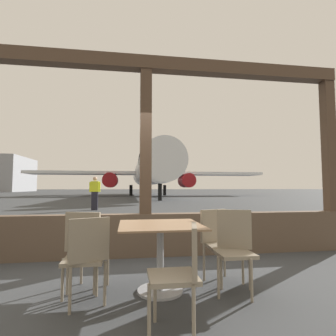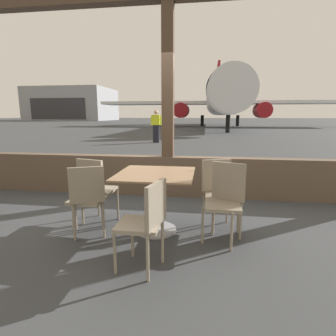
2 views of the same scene
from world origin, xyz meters
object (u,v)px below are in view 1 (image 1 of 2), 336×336
at_px(cafe_chair_aisle_left, 182,268).
at_px(cafe_chair_side_extra, 219,238).
at_px(cafe_chair_aisle_right, 86,244).
at_px(airplane, 150,171).
at_px(ground_crew_worker, 95,193).
at_px(cafe_chair_window_left, 234,244).
at_px(cafe_chair_window_right, 86,253).
at_px(dining_table, 160,247).

bearing_deg(cafe_chair_aisle_left, cafe_chair_side_extra, 58.28).
relative_size(cafe_chair_aisle_right, cafe_chair_side_extra, 1.02).
height_order(airplane, ground_crew_worker, airplane).
height_order(cafe_chair_window_left, airplane, airplane).
relative_size(cafe_chair_window_right, cafe_chair_side_extra, 0.99).
height_order(cafe_chair_aisle_right, ground_crew_worker, ground_crew_worker).
bearing_deg(dining_table, cafe_chair_window_right, -161.46).
bearing_deg(ground_crew_worker, cafe_chair_side_extra, -75.33).
xyz_separation_m(airplane, ground_crew_worker, (-4.52, -20.98, -2.48)).
distance_m(dining_table, cafe_chair_aisle_right, 0.85).
height_order(cafe_chair_aisle_left, cafe_chair_side_extra, cafe_chair_side_extra).
bearing_deg(dining_table, cafe_chair_side_extra, 18.53).
bearing_deg(airplane, cafe_chair_aisle_right, -95.80).
height_order(dining_table, cafe_chair_aisle_left, cafe_chair_aisle_left).
xyz_separation_m(cafe_chair_window_left, cafe_chair_side_extra, (-0.06, 0.37, -0.01)).
bearing_deg(cafe_chair_aisle_right, ground_crew_worker, 96.39).
distance_m(cafe_chair_aisle_left, ground_crew_worker, 12.40).
xyz_separation_m(dining_table, airplane, (2.42, 32.29, 2.88)).
xyz_separation_m(cafe_chair_side_extra, airplane, (1.63, 32.02, 2.85)).
bearing_deg(airplane, cafe_chair_aisle_left, -94.04).
bearing_deg(cafe_chair_side_extra, cafe_chair_aisle_left, -121.72).
xyz_separation_m(cafe_chair_aisle_right, cafe_chair_side_extra, (1.64, 0.16, -0.01)).
relative_size(cafe_chair_aisle_left, cafe_chair_side_extra, 0.98).
height_order(cafe_chair_window_left, cafe_chair_aisle_right, cafe_chair_window_left).
bearing_deg(dining_table, airplane, 85.71).
height_order(cafe_chair_window_right, cafe_chair_side_extra, cafe_chair_side_extra).
distance_m(cafe_chair_window_left, cafe_chair_aisle_left, 1.10).
xyz_separation_m(cafe_chair_window_left, cafe_chair_window_right, (-1.64, -0.16, -0.01)).
xyz_separation_m(cafe_chair_window_right, cafe_chair_aisle_left, (0.86, -0.63, 0.00)).
bearing_deg(cafe_chair_aisle_right, cafe_chair_window_left, -7.27).
relative_size(cafe_chair_window_left, cafe_chair_side_extra, 1.03).
bearing_deg(cafe_chair_side_extra, dining_table, -161.47).
bearing_deg(airplane, dining_table, -94.29).
relative_size(cafe_chair_window_right, cafe_chair_aisle_right, 0.97).
xyz_separation_m(cafe_chair_window_left, cafe_chair_aisle_right, (-1.70, 0.22, 0.00)).
xyz_separation_m(cafe_chair_window_left, cafe_chair_aisle_left, (-0.77, -0.78, -0.01)).
height_order(dining_table, ground_crew_worker, ground_crew_worker).
distance_m(cafe_chair_window_left, cafe_chair_window_right, 1.65).
bearing_deg(cafe_chair_aisle_right, dining_table, -7.29).
xyz_separation_m(cafe_chair_window_right, cafe_chair_aisle_right, (-0.06, 0.37, 0.02)).
bearing_deg(cafe_chair_window_left, cafe_chair_window_right, -174.60).
distance_m(cafe_chair_window_right, cafe_chair_aisle_right, 0.38).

